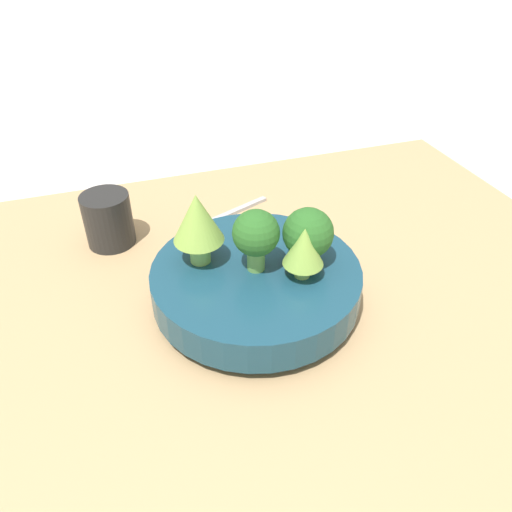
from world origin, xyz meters
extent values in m
plane|color=silver|center=(0.00, 0.00, 0.00)|extent=(6.00, 6.00, 0.00)
cube|color=tan|center=(0.00, 0.00, 0.02)|extent=(1.12, 0.80, 0.03)
cylinder|color=navy|center=(-0.02, 0.01, 0.04)|extent=(0.13, 0.13, 0.01)
cylinder|color=navy|center=(-0.02, 0.01, 0.07)|extent=(0.28, 0.28, 0.05)
cylinder|color=#7AB256|center=(-0.07, 0.05, 0.10)|extent=(0.02, 0.02, 0.02)
cone|color=#84AD47|center=(-0.07, 0.05, 0.14)|extent=(0.05, 0.05, 0.05)
cylinder|color=#6BA34C|center=(-0.02, 0.01, 0.11)|extent=(0.02, 0.02, 0.03)
sphere|color=#286023|center=(-0.02, 0.01, 0.15)|extent=(0.06, 0.06, 0.06)
cylinder|color=#7AB256|center=(0.04, -0.03, 0.11)|extent=(0.03, 0.03, 0.03)
cone|color=#84AD47|center=(0.04, -0.03, 0.16)|extent=(0.07, 0.07, 0.07)
cylinder|color=#7AB256|center=(-0.09, 0.02, 0.11)|extent=(0.02, 0.02, 0.02)
sphere|color=#286023|center=(-0.09, 0.02, 0.14)|extent=(0.07, 0.07, 0.07)
cylinder|color=black|center=(0.15, -0.20, 0.08)|extent=(0.08, 0.08, 0.09)
cube|color=#B2B2B7|center=(-0.04, -0.22, 0.04)|extent=(0.17, 0.08, 0.01)
camera|label=1|loc=(0.14, 0.50, 0.49)|focal=35.00mm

